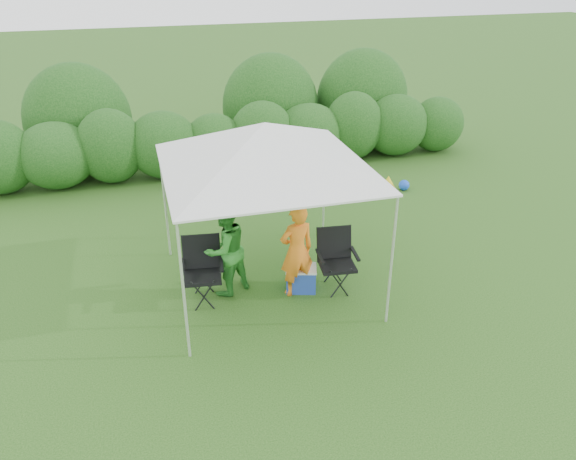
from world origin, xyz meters
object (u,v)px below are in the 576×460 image
object	(u,v)px
chair_left	(202,266)
man	(297,251)
woman	(226,249)
chair_right	(336,256)
canopy	(265,146)
cooler	(301,278)

from	to	relation	value
chair_left	man	bearing A→B (deg)	-2.91
man	woman	size ratio (longest dim) A/B	0.99
chair_left	chair_right	bearing A→B (deg)	0.92
canopy	cooler	distance (m)	2.32
man	chair_left	bearing A→B (deg)	-19.48
chair_right	woman	bearing A→B (deg)	175.75
canopy	woman	distance (m)	1.80
chair_right	woman	size ratio (longest dim) A/B	0.65
woman	cooler	size ratio (longest dim) A/B	2.72
chair_left	cooler	size ratio (longest dim) A/B	1.81
chair_left	man	xyz separation A→B (m)	(1.49, -0.27, 0.19)
chair_right	cooler	world-z (taller)	chair_right
canopy	cooler	size ratio (longest dim) A/B	5.27
chair_left	man	size ratio (longest dim) A/B	0.67
man	cooler	size ratio (longest dim) A/B	2.70
chair_right	canopy	bearing A→B (deg)	169.28
chair_right	cooler	distance (m)	0.69
chair_right	chair_left	distance (m)	2.19
chair_right	man	xyz separation A→B (m)	(-0.69, -0.03, 0.21)
cooler	chair_left	bearing A→B (deg)	-170.59
canopy	cooler	xyz separation A→B (m)	(0.50, -0.29, -2.25)
chair_left	woman	xyz separation A→B (m)	(0.41, 0.09, 0.20)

